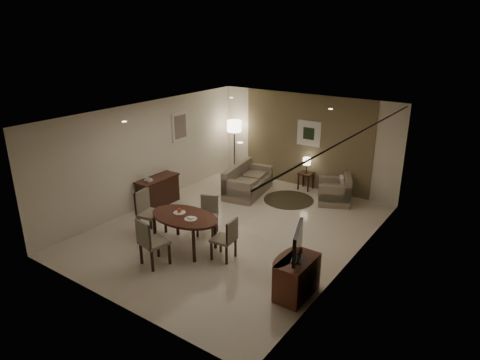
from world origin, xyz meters
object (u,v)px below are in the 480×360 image
Objects in this scene: sofa at (248,180)px; armchair at (334,189)px; dining_table at (185,232)px; chair_near at (154,242)px; console_desk at (158,191)px; chair_left at (152,214)px; chair_far at (207,217)px; side_table at (306,181)px; tv_cabinet at (297,277)px; chair_right at (223,239)px; floor_lamp at (234,148)px.

sofa is 1.97× the size of armchair.
armchair is at bearing 68.82° from dining_table.
sofa is at bearing -70.48° from chair_near.
chair_left is at bearing -49.17° from console_desk.
sofa is (-0.64, 2.61, -0.04)m from chair_far.
side_table is at bearing -54.28° from sofa.
chair_left reaches higher than sofa.
side_table is (-2.22, 4.75, -0.10)m from tv_cabinet.
dining_table is at bearing -179.49° from sofa.
tv_cabinet is at bearing -3.43° from dining_table.
tv_cabinet is 4.44m from armchair.
side_table is (-1.07, 0.46, -0.13)m from armchair.
chair_far is at bearing 161.70° from tv_cabinet.
dining_table is (2.14, -1.34, -0.01)m from console_desk.
chair_left is at bearing 178.50° from dining_table.
chair_left is at bearing -93.36° from chair_right.
sofa is at bearing -15.64° from chair_left.
chair_right reaches higher than console_desk.
side_table is at bearing 179.55° from chair_right.
tv_cabinet is at bearing -9.80° from armchair.
dining_table reaches higher than side_table.
side_table is at bearing 83.39° from dining_table.
chair_near is at bearing -92.22° from dining_table.
dining_table is 4.85m from floor_lamp.
tv_cabinet is at bearing -146.47° from sofa.
console_desk is 3.32m from chair_right.
console_desk is at bearing 148.07° from dining_table.
sofa is (0.36, 3.33, -0.12)m from chair_left.
console_desk is at bearing 162.95° from tv_cabinet.
chair_right is at bearing -97.15° from chair_left.
floor_lamp reaches higher than sofa.
chair_right reaches higher than side_table.
sofa is 3.41× the size of side_table.
console_desk is 1.74m from chair_left.
chair_far is 4.17m from floor_lamp.
chair_near is 0.96× the size of chair_left.
chair_right reaches higher than chair_far.
chair_near is 1.60m from chair_far.
console_desk is 1.16× the size of chair_left.
floor_lamp is (-1.25, 1.08, 0.47)m from sofa.
floor_lamp is (-3.50, 0.31, 0.49)m from armchair.
sofa is at bearing -159.60° from chair_right.
chair_near is 1.31m from chair_left.
chair_right reaches higher than tv_cabinet.
tv_cabinet is 0.52× the size of floor_lamp.
tv_cabinet is at bearing -39.42° from chair_far.
console_desk reaches higher than tv_cabinet.
floor_lamp reaches higher than dining_table.
chair_left reaches higher than armchair.
console_desk is 1.21× the size of chair_near.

